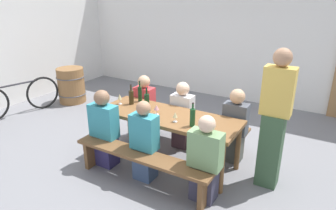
{
  "coord_description": "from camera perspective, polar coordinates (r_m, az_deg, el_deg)",
  "views": [
    {
      "loc": [
        2.01,
        -3.39,
        2.38
      ],
      "look_at": [
        0.0,
        0.0,
        0.9
      ],
      "focal_mm": 32.03,
      "sensor_mm": 36.0,
      "label": 1
    }
  ],
  "objects": [
    {
      "name": "bench_far",
      "position": [
        4.96,
        3.99,
        -3.53
      ],
      "size": [
        1.97,
        0.3,
        0.45
      ],
      "color": "brown",
      "rests_on": "ground"
    },
    {
      "name": "wine_glass_2",
      "position": [
        4.69,
        -9.16,
        1.5
      ],
      "size": [
        0.06,
        0.06,
        0.16
      ],
      "color": "silver",
      "rests_on": "tasting_table"
    },
    {
      "name": "wine_barrel",
      "position": [
        7.2,
        -17.91,
        3.61
      ],
      "size": [
        0.63,
        0.63,
        0.79
      ],
      "color": "olive",
      "rests_on": "ground"
    },
    {
      "name": "wine_glass_3",
      "position": [
        4.0,
        1.38,
        -1.98
      ],
      "size": [
        0.06,
        0.06,
        0.14
      ],
      "color": "silver",
      "rests_on": "tasting_table"
    },
    {
      "name": "bench_near",
      "position": [
        3.93,
        -5.11,
        -10.47
      ],
      "size": [
        1.97,
        0.3,
        0.45
      ],
      "color": "brown",
      "rests_on": "ground"
    },
    {
      "name": "seated_guest_near_0",
      "position": [
        4.37,
        -12.02,
        -4.71
      ],
      "size": [
        0.41,
        0.24,
        1.14
      ],
      "rotation": [
        0.0,
        0.0,
        1.57
      ],
      "color": "navy",
      "rests_on": "ground"
    },
    {
      "name": "standing_host",
      "position": [
        3.91,
        19.52,
        -3.05
      ],
      "size": [
        0.36,
        0.24,
        1.8
      ],
      "rotation": [
        0.0,
        0.0,
        3.14
      ],
      "color": "#365338",
      "rests_on": "ground"
    },
    {
      "name": "tasting_table",
      "position": [
        4.29,
        0.0,
        -2.89
      ],
      "size": [
        2.07,
        0.75,
        0.75
      ],
      "color": "brown",
      "rests_on": "ground"
    },
    {
      "name": "seated_guest_near_1",
      "position": [
        3.98,
        -4.49,
        -7.22
      ],
      "size": [
        0.36,
        0.24,
        1.11
      ],
      "rotation": [
        0.0,
        0.0,
        1.57
      ],
      "color": "#3A4D71",
      "rests_on": "ground"
    },
    {
      "name": "seated_guest_far_0",
      "position": [
        5.14,
        -4.46,
        -0.52
      ],
      "size": [
        0.34,
        0.24,
        1.1
      ],
      "rotation": [
        0.0,
        0.0,
        -1.57
      ],
      "color": "#453C69",
      "rests_on": "ground"
    },
    {
      "name": "wine_bottle_0",
      "position": [
        4.49,
        -4.05,
        0.86
      ],
      "size": [
        0.08,
        0.08,
        0.32
      ],
      "color": "#143319",
      "rests_on": "tasting_table"
    },
    {
      "name": "parked_bicycle_0",
      "position": [
        6.83,
        -26.78,
        1.22
      ],
      "size": [
        0.43,
        1.71,
        0.9
      ],
      "rotation": [
        0.0,
        0.0,
        1.34
      ],
      "color": "black",
      "rests_on": "ground"
    },
    {
      "name": "back_wall",
      "position": [
        7.06,
        14.37,
        13.65
      ],
      "size": [
        14.0,
        0.2,
        3.2
      ],
      "primitive_type": "cube",
      "color": "white",
      "rests_on": "ground"
    },
    {
      "name": "wine_glass_1",
      "position": [
        4.12,
        -5.41,
        -1.21
      ],
      "size": [
        0.07,
        0.07,
        0.15
      ],
      "color": "silver",
      "rests_on": "tasting_table"
    },
    {
      "name": "ground_plane",
      "position": [
        4.6,
        0.0,
        -10.56
      ],
      "size": [
        24.0,
        24.0,
        0.0
      ],
      "primitive_type": "plane",
      "color": "slate"
    },
    {
      "name": "wine_bottle_2",
      "position": [
        4.67,
        -7.0,
        1.53
      ],
      "size": [
        0.08,
        0.08,
        0.32
      ],
      "color": "#332814",
      "rests_on": "tasting_table"
    },
    {
      "name": "wine_bottle_1",
      "position": [
        3.87,
        4.69,
        -2.32
      ],
      "size": [
        0.07,
        0.07,
        0.32
      ],
      "color": "#194723",
      "rests_on": "tasting_table"
    },
    {
      "name": "wine_bottle_3",
      "position": [
        4.77,
        -5.36,
        2.15
      ],
      "size": [
        0.06,
        0.06,
        0.34
      ],
      "color": "#143319",
      "rests_on": "tasting_table"
    },
    {
      "name": "wine_glass_0",
      "position": [
        4.24,
        -2.2,
        -0.53
      ],
      "size": [
        0.08,
        0.08,
        0.14
      ],
      "color": "silver",
      "rests_on": "tasting_table"
    },
    {
      "name": "seated_guest_far_2",
      "position": [
        4.48,
        12.6,
        -4.11
      ],
      "size": [
        0.35,
        0.24,
        1.12
      ],
      "rotation": [
        0.0,
        0.0,
        -1.57
      ],
      "color": "#4B4D46",
      "rests_on": "ground"
    },
    {
      "name": "seated_guest_near_2",
      "position": [
        3.61,
        7.06,
        -10.57
      ],
      "size": [
        0.4,
        0.24,
        1.1
      ],
      "rotation": [
        0.0,
        0.0,
        1.57
      ],
      "color": "#39374B",
      "rests_on": "ground"
    },
    {
      "name": "seated_guest_far_1",
      "position": [
        4.79,
        2.72,
        -2.16
      ],
      "size": [
        0.35,
        0.24,
        1.1
      ],
      "rotation": [
        0.0,
        0.0,
        -1.57
      ],
      "color": "#482D34",
      "rests_on": "ground"
    }
  ]
}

